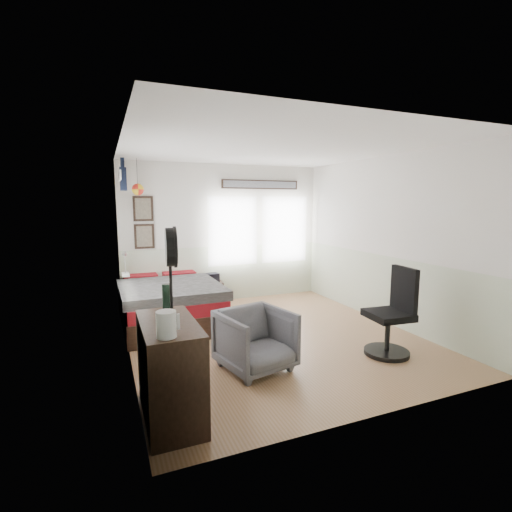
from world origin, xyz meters
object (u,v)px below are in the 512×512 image
Objects in this scene: task_chair at (392,319)px; nightstand at (211,293)px; armchair at (256,340)px; dresser at (170,370)px; bed at (169,303)px.

nightstand is at bearing 120.66° from task_chair.
nightstand is 3.55m from task_chair.
task_chair reaches higher than armchair.
armchair is 1.83m from task_chair.
dresser is 1.28× the size of armchair.
armchair is 2.96m from nightstand.
armchair reaches higher than bed.
dresser is 2.26× the size of nightstand.
bed is at bearing 94.18° from armchair.
task_chair is at bearing -45.10° from bed.
nightstand is at bearing 39.59° from bed.
bed is at bearing 140.75° from task_chair.
armchair is 1.77× the size of nightstand.
dresser is at bearing -99.73° from bed.
nightstand is 0.39× the size of task_chair.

